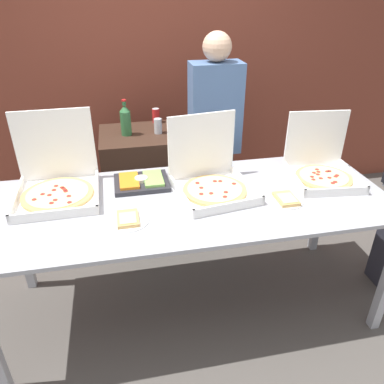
{
  "coord_description": "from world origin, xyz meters",
  "views": [
    {
      "loc": [
        -0.4,
        -1.96,
        2.07
      ],
      "look_at": [
        0.0,
        0.0,
        0.95
      ],
      "focal_mm": 35.0,
      "sensor_mm": 36.0,
      "label": 1
    }
  ],
  "objects": [
    {
      "name": "ground_plane",
      "position": [
        0.0,
        0.0,
        0.0
      ],
      "size": [
        16.0,
        16.0,
        0.0
      ],
      "primitive_type": "plane",
      "color": "#514C47"
    },
    {
      "name": "brick_wall_behind",
      "position": [
        0.0,
        1.7,
        1.4
      ],
      "size": [
        10.0,
        0.06,
        2.8
      ],
      "color": "brown",
      "rests_on": "ground_plane"
    },
    {
      "name": "buffet_table",
      "position": [
        0.0,
        0.0,
        0.81
      ],
      "size": [
        2.46,
        0.98,
        0.9
      ],
      "color": "#A8AAB2",
      "rests_on": "ground_plane"
    },
    {
      "name": "pizza_box_near_right",
      "position": [
        0.14,
        0.09,
        0.98
      ],
      "size": [
        0.52,
        0.54,
        0.45
      ],
      "rotation": [
        0.0,
        0.0,
        0.15
      ],
      "color": "white",
      "rests_on": "buffet_table"
    },
    {
      "name": "pizza_box_far_right",
      "position": [
        -0.81,
        0.24,
        0.98
      ],
      "size": [
        0.5,
        0.52,
        0.49
      ],
      "rotation": [
        0.0,
        0.0,
        0.02
      ],
      "color": "white",
      "rests_on": "buffet_table"
    },
    {
      "name": "pizza_box_near_left",
      "position": [
        0.92,
        0.11,
        0.97
      ],
      "size": [
        0.46,
        0.48,
        0.42
      ],
      "rotation": [
        0.0,
        0.0,
        -0.1
      ],
      "color": "white",
      "rests_on": "buffet_table"
    },
    {
      "name": "paper_plate_front_right",
      "position": [
        0.56,
        -0.14,
        0.91
      ],
      "size": [
        0.21,
        0.21,
        0.03
      ],
      "color": "white",
      "rests_on": "buffet_table"
    },
    {
      "name": "paper_plate_front_left",
      "position": [
        -0.4,
        -0.17,
        0.91
      ],
      "size": [
        0.24,
        0.24,
        0.03
      ],
      "color": "white",
      "rests_on": "buffet_table"
    },
    {
      "name": "veggie_tray",
      "position": [
        -0.29,
        0.25,
        0.92
      ],
      "size": [
        0.35,
        0.28,
        0.05
      ],
      "color": "#28282D",
      "rests_on": "buffet_table"
    },
    {
      "name": "sideboard_podium",
      "position": [
        -0.27,
        1.01,
        0.49
      ],
      "size": [
        0.61,
        0.59,
        0.98
      ],
      "color": "#382319",
      "rests_on": "ground_plane"
    },
    {
      "name": "soda_bottle",
      "position": [
        -0.34,
        0.99,
        1.1
      ],
      "size": [
        0.09,
        0.09,
        0.29
      ],
      "color": "#2D6638",
      "rests_on": "sideboard_podium"
    },
    {
      "name": "soda_can_silver",
      "position": [
        -0.09,
        0.98,
        1.04
      ],
      "size": [
        0.07,
        0.07,
        0.12
      ],
      "color": "silver",
      "rests_on": "sideboard_podium"
    },
    {
      "name": "soda_can_colored",
      "position": [
        -0.07,
        1.26,
        1.04
      ],
      "size": [
        0.07,
        0.07,
        0.12
      ],
      "color": "red",
      "rests_on": "sideboard_podium"
    },
    {
      "name": "person_guest_plaid",
      "position": [
        0.36,
        0.83,
        0.93
      ],
      "size": [
        0.4,
        0.22,
        1.77
      ],
      "rotation": [
        0.0,
        0.0,
        3.14
      ],
      "color": "#2D2D38",
      "rests_on": "ground_plane"
    }
  ]
}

